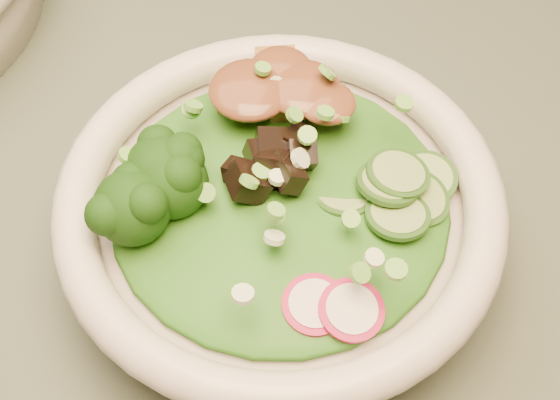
# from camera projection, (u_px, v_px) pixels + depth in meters

# --- Properties ---
(salad_bowl) EXTENTS (0.26, 0.26, 0.07)m
(salad_bowl) POSITION_uv_depth(u_px,v_px,m) (280.00, 218.00, 0.46)
(salad_bowl) COLOR silver
(salad_bowl) RESTS_ON dining_table
(lettuce_bed) EXTENTS (0.20, 0.20, 0.02)m
(lettuce_bed) POSITION_uv_depth(u_px,v_px,m) (280.00, 199.00, 0.45)
(lettuce_bed) COLOR #235512
(lettuce_bed) RESTS_ON salad_bowl
(broccoli_florets) EXTENTS (0.09, 0.09, 0.04)m
(broccoli_florets) POSITION_uv_depth(u_px,v_px,m) (172.00, 195.00, 0.43)
(broccoli_florets) COLOR black
(broccoli_florets) RESTS_ON salad_bowl
(radish_slices) EXTENTS (0.11, 0.06, 0.02)m
(radish_slices) POSITION_uv_depth(u_px,v_px,m) (297.00, 294.00, 0.41)
(radish_slices) COLOR #A50C3C
(radish_slices) RESTS_ON salad_bowl
(cucumber_slices) EXTENTS (0.08, 0.08, 0.03)m
(cucumber_slices) POSITION_uv_depth(u_px,v_px,m) (391.00, 181.00, 0.44)
(cucumber_slices) COLOR #95BF6A
(cucumber_slices) RESTS_ON salad_bowl
(mushroom_heap) EXTENTS (0.08, 0.08, 0.04)m
(mushroom_heap) POSITION_uv_depth(u_px,v_px,m) (278.00, 169.00, 0.44)
(mushroom_heap) COLOR black
(mushroom_heap) RESTS_ON salad_bowl
(tofu_cubes) EXTENTS (0.10, 0.08, 0.03)m
(tofu_cubes) POSITION_uv_depth(u_px,v_px,m) (273.00, 106.00, 0.47)
(tofu_cubes) COLOR #A37A36
(tofu_cubes) RESTS_ON salad_bowl
(peanut_sauce) EXTENTS (0.07, 0.05, 0.02)m
(peanut_sauce) POSITION_uv_depth(u_px,v_px,m) (273.00, 92.00, 0.46)
(peanut_sauce) COLOR brown
(peanut_sauce) RESTS_ON tofu_cubes
(scallion_garnish) EXTENTS (0.19, 0.19, 0.02)m
(scallion_garnish) POSITION_uv_depth(u_px,v_px,m) (280.00, 175.00, 0.43)
(scallion_garnish) COLOR #6EBF43
(scallion_garnish) RESTS_ON salad_bowl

